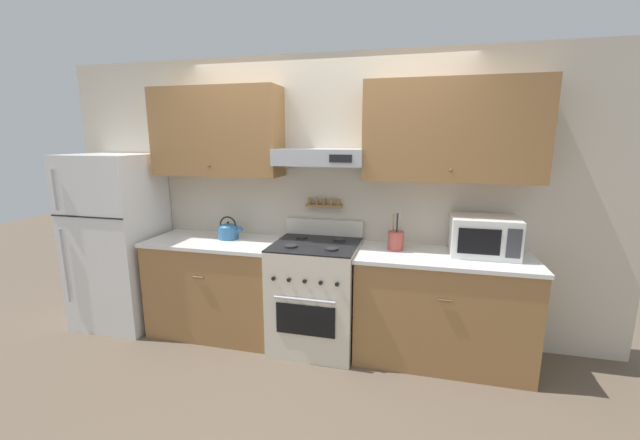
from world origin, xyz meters
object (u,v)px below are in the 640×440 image
Objects in this scene: stove_range at (316,294)px; microwave at (484,236)px; refrigerator at (118,241)px; tea_kettle at (229,231)px; utensil_crock at (396,240)px.

microwave is at bearing 4.90° from stove_range.
refrigerator is 3.31× the size of microwave.
tea_kettle is at bearing 173.51° from stove_range.
stove_range is 0.85m from utensil_crock.
stove_range is 1.48m from microwave.
stove_range is at bearing -6.49° from tea_kettle.
tea_kettle is (-0.87, 0.10, 0.51)m from stove_range.
refrigerator is at bearing -174.71° from tea_kettle.
utensil_crock is at bearing -178.52° from microwave.
utensil_crock is (0.67, 0.10, 0.51)m from stove_range.
tea_kettle is (1.14, 0.11, 0.14)m from refrigerator.
utensil_crock is at bearing 0.00° from tea_kettle.
utensil_crock reaches higher than tea_kettle.
stove_range is at bearing -171.62° from utensil_crock.
utensil_crock is (2.68, 0.11, 0.15)m from refrigerator.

